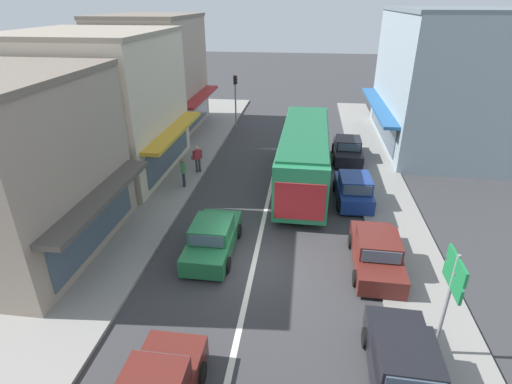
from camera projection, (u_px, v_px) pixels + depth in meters
The scene contains 17 objects.
ground_plane at pixel (254, 265), 15.98m from camera, with size 140.00×140.00×0.00m, color #353538.
lane_centre_line at pixel (264, 216), 19.55m from camera, with size 0.20×28.00×0.01m, color silver.
sidewalk_left at pixel (146, 190), 22.08m from camera, with size 5.20×44.00×0.14m, color gray.
kerb_right at pixel (388, 204), 20.59m from camera, with size 2.80×44.00×0.12m, color gray.
shopfront_mid_block at pixel (99, 105), 23.09m from camera, with size 8.92×8.76×8.11m.
shopfront_far_end at pixel (154, 75), 31.01m from camera, with size 7.40×8.64×8.60m.
building_right_far at pixel (451, 81), 27.33m from camera, with size 9.39×12.56×9.11m.
city_bus at pixel (304, 153), 22.24m from camera, with size 2.87×10.89×3.23m.
sedan_queue_gap_filler at pixel (213, 238), 16.54m from camera, with size 1.92×4.21×1.47m.
parked_sedan_kerb_front at pixel (404, 368), 10.73m from camera, with size 1.98×4.24×1.47m.
parked_sedan_kerb_second at pixel (376, 253), 15.58m from camera, with size 1.95×4.23×1.47m.
parked_hatchback_kerb_third at pixel (354, 189), 20.67m from camera, with size 1.93×3.76×1.54m.
parked_sedan_kerb_rear at pixel (347, 150), 26.24m from camera, with size 1.95×4.23×1.47m.
traffic_light_downstreet at pixel (236, 93), 31.85m from camera, with size 0.32×0.24×4.20m.
directional_road_sign at pixel (452, 283), 10.77m from camera, with size 0.10×1.40×3.60m.
pedestrian_with_handbag_near at pixel (183, 171), 22.00m from camera, with size 0.35×0.65×1.63m.
pedestrian_browsing_midblock at pixel (197, 158), 23.82m from camera, with size 0.62×0.48×1.63m.
Camera 1 is at (1.77, -12.97, 9.62)m, focal length 28.00 mm.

